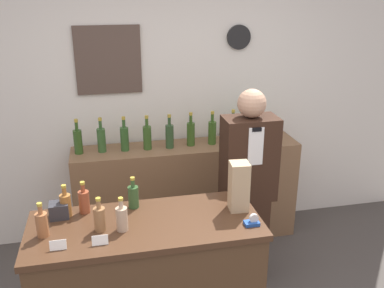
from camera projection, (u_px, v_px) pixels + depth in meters
name	position (u px, v px, depth m)	size (l,w,h in m)	color
back_wall	(168.00, 96.00, 3.95)	(5.20, 0.09, 2.70)	silver
back_shelf	(187.00, 193.00, 4.04)	(2.06, 0.40, 0.95)	brown
display_counter	(148.00, 287.00, 2.78)	(1.42, 0.61, 0.95)	#4C331E
shopkeeper	(247.00, 190.00, 3.35)	(0.41, 0.26, 1.62)	#331E14
potted_plant	(255.00, 124.00, 3.97)	(0.23, 0.23, 0.31)	#B27047
paper_bag	(239.00, 186.00, 2.72)	(0.13, 0.13, 0.32)	tan
tape_dispenser	(252.00, 221.00, 2.59)	(0.09, 0.06, 0.07)	#1E4799
price_card_left	(58.00, 245.00, 2.34)	(0.09, 0.02, 0.06)	white
price_card_right	(100.00, 240.00, 2.39)	(0.09, 0.02, 0.06)	white
gift_box	(59.00, 210.00, 2.66)	(0.12, 0.11, 0.10)	#2D2D33
counter_bottle_0	(42.00, 224.00, 2.45)	(0.07, 0.07, 0.21)	#9E6138
counter_bottle_1	(66.00, 204.00, 2.67)	(0.07, 0.07, 0.21)	#9F652E
counter_bottle_2	(84.00, 201.00, 2.71)	(0.07, 0.07, 0.21)	brown
counter_bottle_3	(100.00, 218.00, 2.51)	(0.07, 0.07, 0.21)	#956841
counter_bottle_4	(122.00, 218.00, 2.51)	(0.07, 0.07, 0.21)	tan
counter_bottle_5	(133.00, 196.00, 2.77)	(0.07, 0.07, 0.21)	#30522A
shelf_bottle_0	(78.00, 141.00, 3.66)	(0.07, 0.07, 0.31)	#2E4F1D
shelf_bottle_1	(101.00, 139.00, 3.70)	(0.07, 0.07, 0.31)	#325829
shelf_bottle_2	(125.00, 138.00, 3.73)	(0.07, 0.07, 0.31)	#2F5626
shelf_bottle_3	(147.00, 137.00, 3.76)	(0.07, 0.07, 0.31)	#345621
shelf_bottle_4	(170.00, 135.00, 3.79)	(0.07, 0.07, 0.31)	#2E4C29
shelf_bottle_5	(191.00, 133.00, 3.85)	(0.07, 0.07, 0.31)	#34551E
shelf_bottle_6	(212.00, 132.00, 3.89)	(0.07, 0.07, 0.31)	#35571F
shelf_bottle_7	(233.00, 130.00, 3.94)	(0.07, 0.07, 0.31)	#274B25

